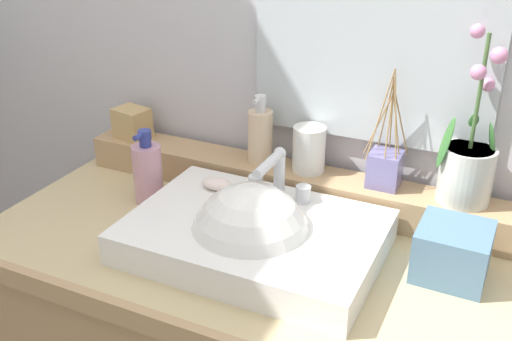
{
  "coord_description": "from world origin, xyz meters",
  "views": [
    {
      "loc": [
        0.44,
        -0.94,
        1.52
      ],
      "look_at": [
        0.0,
        -0.01,
        1.03
      ],
      "focal_mm": 41.97,
      "sensor_mm": 36.0,
      "label": 1
    }
  ],
  "objects_px": {
    "soap_bar": "(217,184)",
    "lotion_bottle": "(148,172)",
    "sink_basin": "(253,239)",
    "potted_plant": "(467,165)",
    "tumbler_cup": "(309,149)",
    "reed_diffuser": "(385,167)",
    "tissue_box": "(452,252)",
    "trinket_box": "(132,123)",
    "soap_dispenser": "(260,135)"
  },
  "relations": [
    {
      "from": "soap_bar",
      "to": "trinket_box",
      "type": "distance_m",
      "value": 0.36
    },
    {
      "from": "lotion_bottle",
      "to": "tissue_box",
      "type": "relative_size",
      "value": 1.37
    },
    {
      "from": "reed_diffuser",
      "to": "lotion_bottle",
      "type": "distance_m",
      "value": 0.53
    },
    {
      "from": "reed_diffuser",
      "to": "sink_basin",
      "type": "bearing_deg",
      "value": -127.12
    },
    {
      "from": "tumbler_cup",
      "to": "reed_diffuser",
      "type": "distance_m",
      "value": 0.17
    },
    {
      "from": "sink_basin",
      "to": "reed_diffuser",
      "type": "bearing_deg",
      "value": 52.88
    },
    {
      "from": "potted_plant",
      "to": "lotion_bottle",
      "type": "height_order",
      "value": "potted_plant"
    },
    {
      "from": "soap_bar",
      "to": "reed_diffuser",
      "type": "xyz_separation_m",
      "value": [
        0.33,
        0.15,
        0.04
      ]
    },
    {
      "from": "tumbler_cup",
      "to": "lotion_bottle",
      "type": "distance_m",
      "value": 0.37
    },
    {
      "from": "tumbler_cup",
      "to": "sink_basin",
      "type": "bearing_deg",
      "value": -94.19
    },
    {
      "from": "tumbler_cup",
      "to": "tissue_box",
      "type": "distance_m",
      "value": 0.39
    },
    {
      "from": "soap_dispenser",
      "to": "soap_bar",
      "type": "bearing_deg",
      "value": -103.57
    },
    {
      "from": "soap_bar",
      "to": "reed_diffuser",
      "type": "distance_m",
      "value": 0.36
    },
    {
      "from": "reed_diffuser",
      "to": "trinket_box",
      "type": "relative_size",
      "value": 3.11
    },
    {
      "from": "soap_dispenser",
      "to": "reed_diffuser",
      "type": "relative_size",
      "value": 0.63
    },
    {
      "from": "soap_bar",
      "to": "tissue_box",
      "type": "relative_size",
      "value": 0.54
    },
    {
      "from": "trinket_box",
      "to": "reed_diffuser",
      "type": "bearing_deg",
      "value": 11.29
    },
    {
      "from": "lotion_bottle",
      "to": "tumbler_cup",
      "type": "bearing_deg",
      "value": 26.35
    },
    {
      "from": "soap_dispenser",
      "to": "tissue_box",
      "type": "relative_size",
      "value": 1.25
    },
    {
      "from": "soap_dispenser",
      "to": "tumbler_cup",
      "type": "distance_m",
      "value": 0.12
    },
    {
      "from": "soap_dispenser",
      "to": "trinket_box",
      "type": "relative_size",
      "value": 1.94
    },
    {
      "from": "tissue_box",
      "to": "lotion_bottle",
      "type": "bearing_deg",
      "value": -179.76
    },
    {
      "from": "trinket_box",
      "to": "tissue_box",
      "type": "distance_m",
      "value": 0.84
    },
    {
      "from": "soap_bar",
      "to": "lotion_bottle",
      "type": "relative_size",
      "value": 0.39
    },
    {
      "from": "potted_plant",
      "to": "trinket_box",
      "type": "distance_m",
      "value": 0.82
    },
    {
      "from": "soap_dispenser",
      "to": "lotion_bottle",
      "type": "xyz_separation_m",
      "value": [
        -0.21,
        -0.16,
        -0.07
      ]
    },
    {
      "from": "soap_bar",
      "to": "sink_basin",
      "type": "bearing_deg",
      "value": -37.42
    },
    {
      "from": "tissue_box",
      "to": "trinket_box",
      "type": "bearing_deg",
      "value": 169.62
    },
    {
      "from": "tumbler_cup",
      "to": "trinket_box",
      "type": "xyz_separation_m",
      "value": [
        -0.48,
        -0.01,
        -0.01
      ]
    },
    {
      "from": "sink_basin",
      "to": "potted_plant",
      "type": "height_order",
      "value": "potted_plant"
    },
    {
      "from": "potted_plant",
      "to": "tissue_box",
      "type": "height_order",
      "value": "potted_plant"
    },
    {
      "from": "reed_diffuser",
      "to": "trinket_box",
      "type": "distance_m",
      "value": 0.65
    },
    {
      "from": "soap_bar",
      "to": "reed_diffuser",
      "type": "height_order",
      "value": "reed_diffuser"
    },
    {
      "from": "soap_bar",
      "to": "lotion_bottle",
      "type": "height_order",
      "value": "lotion_bottle"
    },
    {
      "from": "sink_basin",
      "to": "tumbler_cup",
      "type": "height_order",
      "value": "tumbler_cup"
    },
    {
      "from": "tumbler_cup",
      "to": "tissue_box",
      "type": "height_order",
      "value": "tumbler_cup"
    },
    {
      "from": "soap_bar",
      "to": "reed_diffuser",
      "type": "bearing_deg",
      "value": 24.61
    },
    {
      "from": "reed_diffuser",
      "to": "lotion_bottle",
      "type": "bearing_deg",
      "value": -162.02
    },
    {
      "from": "potted_plant",
      "to": "tumbler_cup",
      "type": "bearing_deg",
      "value": -179.66
    },
    {
      "from": "soap_dispenser",
      "to": "reed_diffuser",
      "type": "distance_m",
      "value": 0.29
    },
    {
      "from": "tissue_box",
      "to": "soap_bar",
      "type": "bearing_deg",
      "value": 178.93
    },
    {
      "from": "trinket_box",
      "to": "tumbler_cup",
      "type": "bearing_deg",
      "value": 11.48
    },
    {
      "from": "sink_basin",
      "to": "potted_plant",
      "type": "bearing_deg",
      "value": 35.7
    },
    {
      "from": "soap_bar",
      "to": "soap_dispenser",
      "type": "relative_size",
      "value": 0.43
    },
    {
      "from": "soap_bar",
      "to": "tumbler_cup",
      "type": "height_order",
      "value": "tumbler_cup"
    },
    {
      "from": "soap_bar",
      "to": "tissue_box",
      "type": "bearing_deg",
      "value": -1.07
    },
    {
      "from": "soap_dispenser",
      "to": "reed_diffuser",
      "type": "xyz_separation_m",
      "value": [
        0.29,
        0.0,
        -0.02
      ]
    },
    {
      "from": "lotion_bottle",
      "to": "tissue_box",
      "type": "bearing_deg",
      "value": 0.24
    },
    {
      "from": "sink_basin",
      "to": "lotion_bottle",
      "type": "distance_m",
      "value": 0.32
    },
    {
      "from": "potted_plant",
      "to": "tissue_box",
      "type": "distance_m",
      "value": 0.19
    }
  ]
}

